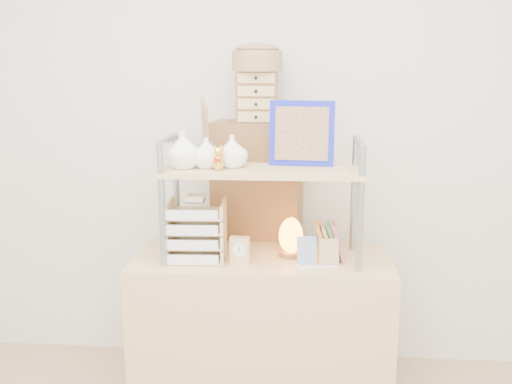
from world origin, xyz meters
TOP-DOWN VIEW (x-y plane):
  - room_shell at (0.00, 0.39)m, footprint 3.42×3.41m
  - desk at (0.00, 1.20)m, footprint 1.20×0.50m
  - cabinet at (-0.05, 1.57)m, footprint 0.48×0.30m
  - hutch at (-0.09, 1.21)m, footprint 0.90×0.34m
  - letter_tray at (-0.30, 1.16)m, footprint 0.26×0.25m
  - salt_lamp at (0.13, 1.23)m, footprint 0.12×0.12m
  - desk_clock at (-0.10, 1.12)m, footprint 0.09×0.05m
  - postcard_stand at (0.25, 1.10)m, footprint 0.20×0.09m
  - drawer_chest at (-0.05, 1.55)m, footprint 0.20×0.16m
  - woven_basket at (-0.05, 1.55)m, footprint 0.25×0.25m

SIDE VIEW (x-z plane):
  - desk at x=0.00m, z-range 0.00..0.75m
  - cabinet at x=-0.05m, z-range 0.00..1.35m
  - postcard_stand at x=0.25m, z-range 0.72..0.86m
  - desk_clock at x=-0.10m, z-range 0.75..0.87m
  - salt_lamp at x=0.13m, z-range 0.75..0.94m
  - letter_tray at x=-0.30m, z-range 0.72..1.02m
  - hutch at x=-0.09m, z-range 0.82..1.55m
  - drawer_chest at x=-0.05m, z-range 1.35..1.60m
  - woven_basket at x=-0.05m, z-range 1.60..1.70m
  - room_shell at x=0.00m, z-range 0.39..3.00m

